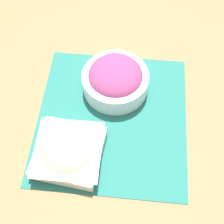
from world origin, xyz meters
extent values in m
plane|color=olive|center=(0.00, 0.00, 0.00)|extent=(3.00, 3.00, 0.00)
cube|color=#236B60|center=(0.00, 0.00, 0.00)|extent=(0.46, 0.43, 0.00)
cylinder|color=silver|center=(0.10, 0.00, 0.04)|extent=(0.20, 0.20, 0.06)
torus|color=silver|center=(0.10, 0.00, 0.07)|extent=(0.19, 0.19, 0.01)
ellipsoid|color=#93386B|center=(0.10, 0.00, 0.07)|extent=(0.16, 0.16, 0.06)
cube|color=silver|center=(-0.13, 0.10, 0.02)|extent=(0.19, 0.19, 0.04)
cube|color=silver|center=(-0.13, 0.10, 0.04)|extent=(0.17, 0.17, 0.00)
ellipsoid|color=#A8CC7F|center=(-0.13, 0.10, 0.04)|extent=(0.14, 0.14, 0.04)
camera|label=1|loc=(-0.44, -0.04, 0.79)|focal=50.00mm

